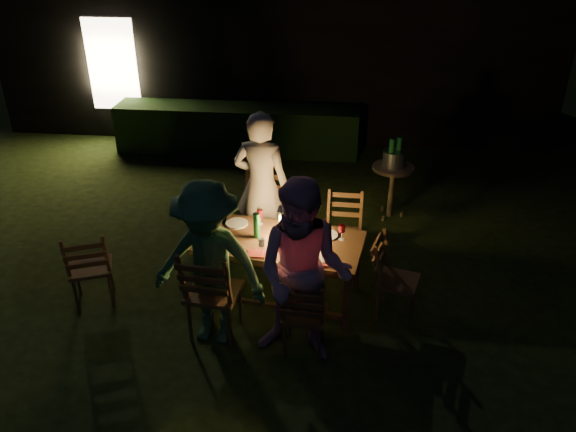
# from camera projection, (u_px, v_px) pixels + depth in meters

# --- Properties ---
(garden_envelope) EXTENTS (40.00, 40.00, 3.20)m
(garden_envelope) POSITION_uv_depth(u_px,v_px,m) (281.00, 34.00, 11.29)
(garden_envelope) COLOR black
(garden_envelope) RESTS_ON ground
(dining_table) EXTENTS (1.82, 1.10, 0.71)m
(dining_table) POSITION_uv_depth(u_px,v_px,m) (280.00, 246.00, 5.88)
(dining_table) COLOR #51351B
(dining_table) RESTS_ON ground
(chair_near_left) EXTENTS (0.53, 0.57, 1.08)m
(chair_near_left) POSITION_uv_depth(u_px,v_px,m) (214.00, 307.00, 5.47)
(chair_near_left) COLOR #51351B
(chair_near_left) RESTS_ON ground
(chair_near_right) EXTENTS (0.43, 0.46, 0.90)m
(chair_near_right) POSITION_uv_depth(u_px,v_px,m) (304.00, 327.00, 5.29)
(chair_near_right) COLOR #51351B
(chair_near_right) RESTS_ON ground
(chair_far_left) EXTENTS (0.51, 0.55, 1.06)m
(chair_far_left) POSITION_uv_depth(u_px,v_px,m) (261.00, 232.00, 6.79)
(chair_far_left) COLOR #51351B
(chair_far_left) RESTS_ON ground
(chair_far_right) EXTENTS (0.42, 0.46, 0.93)m
(chair_far_right) POSITION_uv_depth(u_px,v_px,m) (343.00, 245.00, 6.58)
(chair_far_right) COLOR #51351B
(chair_far_right) RESTS_ON ground
(chair_end) EXTENTS (0.53, 0.51, 0.92)m
(chair_end) POSITION_uv_depth(u_px,v_px,m) (395.00, 292.00, 5.77)
(chair_end) COLOR #51351B
(chair_end) RESTS_ON ground
(chair_spare) EXTENTS (0.56, 0.58, 0.95)m
(chair_spare) POSITION_uv_depth(u_px,v_px,m) (93.00, 280.00, 5.95)
(chair_spare) COLOR #51351B
(chair_spare) RESTS_ON ground
(person_house_side) EXTENTS (0.72, 0.53, 1.81)m
(person_house_side) POSITION_uv_depth(u_px,v_px,m) (261.00, 186.00, 6.55)
(person_house_side) COLOR beige
(person_house_side) RESTS_ON ground
(person_opp_right) EXTENTS (0.97, 0.81, 1.81)m
(person_opp_right) POSITION_uv_depth(u_px,v_px,m) (304.00, 274.00, 4.95)
(person_opp_right) COLOR #CF8EB1
(person_opp_right) RESTS_ON ground
(person_opp_left) EXTENTS (1.18, 0.79, 1.69)m
(person_opp_left) POSITION_uv_depth(u_px,v_px,m) (209.00, 265.00, 5.18)
(person_opp_left) COLOR #34683D
(person_opp_left) RESTS_ON ground
(lantern) EXTENTS (0.16, 0.16, 0.35)m
(lantern) POSITION_uv_depth(u_px,v_px,m) (286.00, 225.00, 5.80)
(lantern) COLOR white
(lantern) RESTS_ON dining_table
(plate_far_left) EXTENTS (0.25, 0.25, 0.01)m
(plate_far_left) POSITION_uv_depth(u_px,v_px,m) (237.00, 223.00, 6.15)
(plate_far_left) COLOR white
(plate_far_left) RESTS_ON dining_table
(plate_near_left) EXTENTS (0.25, 0.25, 0.01)m
(plate_near_left) POSITION_uv_depth(u_px,v_px,m) (223.00, 243.00, 5.78)
(plate_near_left) COLOR white
(plate_near_left) RESTS_ON dining_table
(plate_far_right) EXTENTS (0.25, 0.25, 0.01)m
(plate_far_right) POSITION_uv_depth(u_px,v_px,m) (326.00, 235.00, 5.92)
(plate_far_right) COLOR white
(plate_far_right) RESTS_ON dining_table
(plate_near_right) EXTENTS (0.25, 0.25, 0.01)m
(plate_near_right) POSITION_uv_depth(u_px,v_px,m) (317.00, 257.00, 5.55)
(plate_near_right) COLOR white
(plate_near_right) RESTS_ON dining_table
(wineglass_a) EXTENTS (0.06, 0.06, 0.18)m
(wineglass_a) POSITION_uv_depth(u_px,v_px,m) (260.00, 217.00, 6.11)
(wineglass_a) COLOR #59070F
(wineglass_a) RESTS_ON dining_table
(wineglass_b) EXTENTS (0.06, 0.06, 0.18)m
(wineglass_b) POSITION_uv_depth(u_px,v_px,m) (210.00, 230.00, 5.86)
(wineglass_b) COLOR #59070F
(wineglass_b) RESTS_ON dining_table
(wineglass_c) EXTENTS (0.06, 0.06, 0.18)m
(wineglass_c) POSITION_uv_depth(u_px,v_px,m) (301.00, 251.00, 5.49)
(wineglass_c) COLOR #59070F
(wineglass_c) RESTS_ON dining_table
(wineglass_d) EXTENTS (0.06, 0.06, 0.18)m
(wineglass_d) POSITION_uv_depth(u_px,v_px,m) (342.00, 232.00, 5.81)
(wineglass_d) COLOR #59070F
(wineglass_d) RESTS_ON dining_table
(wineglass_e) EXTENTS (0.06, 0.06, 0.18)m
(wineglass_e) POSITION_uv_depth(u_px,v_px,m) (262.00, 246.00, 5.57)
(wineglass_e) COLOR silver
(wineglass_e) RESTS_ON dining_table
(bottle_table) EXTENTS (0.07, 0.07, 0.28)m
(bottle_table) POSITION_uv_depth(u_px,v_px,m) (257.00, 226.00, 5.83)
(bottle_table) COLOR #0F471E
(bottle_table) RESTS_ON dining_table
(napkin_left) EXTENTS (0.18, 0.14, 0.01)m
(napkin_left) POSITION_uv_depth(u_px,v_px,m) (257.00, 254.00, 5.60)
(napkin_left) COLOR red
(napkin_left) RESTS_ON dining_table
(napkin_right) EXTENTS (0.18, 0.14, 0.01)m
(napkin_right) POSITION_uv_depth(u_px,v_px,m) (326.00, 262.00, 5.46)
(napkin_right) COLOR red
(napkin_right) RESTS_ON dining_table
(phone) EXTENTS (0.14, 0.07, 0.01)m
(phone) POSITION_uv_depth(u_px,v_px,m) (213.00, 247.00, 5.72)
(phone) COLOR black
(phone) RESTS_ON dining_table
(side_table) EXTENTS (0.56, 0.56, 0.75)m
(side_table) POSITION_uv_depth(u_px,v_px,m) (393.00, 172.00, 7.50)
(side_table) COLOR olive
(side_table) RESTS_ON ground
(ice_bucket) EXTENTS (0.30, 0.30, 0.22)m
(ice_bucket) POSITION_uv_depth(u_px,v_px,m) (394.00, 159.00, 7.41)
(ice_bucket) COLOR #A5A8AD
(ice_bucket) RESTS_ON side_table
(bottle_bucket_a) EXTENTS (0.07, 0.07, 0.32)m
(bottle_bucket_a) POSITION_uv_depth(u_px,v_px,m) (391.00, 156.00, 7.35)
(bottle_bucket_a) COLOR #0F471E
(bottle_bucket_a) RESTS_ON side_table
(bottle_bucket_b) EXTENTS (0.07, 0.07, 0.32)m
(bottle_bucket_b) POSITION_uv_depth(u_px,v_px,m) (398.00, 154.00, 7.41)
(bottle_bucket_b) COLOR #0F471E
(bottle_bucket_b) RESTS_ON side_table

